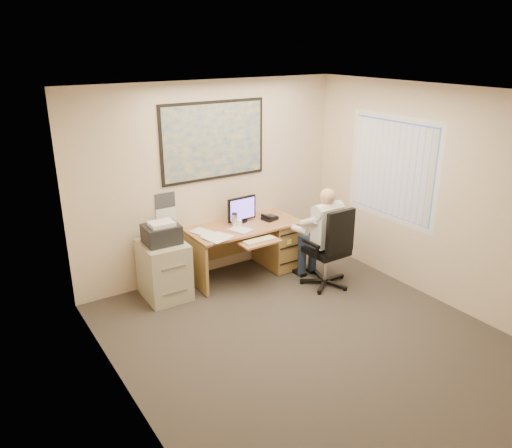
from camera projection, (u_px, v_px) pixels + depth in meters
room_shell at (315, 229)px, 5.12m from camera, size 4.00×4.50×2.70m
desk at (263, 240)px, 7.25m from camera, size 1.60×0.97×1.11m
world_map at (214, 141)px, 6.71m from camera, size 1.56×0.03×1.06m
wall_calendar at (166, 208)px, 6.61m from camera, size 0.28×0.01×0.42m
window_blinds at (392, 169)px, 6.69m from camera, size 0.06×1.40×1.30m
filing_cabinet at (164, 265)px, 6.44m from camera, size 0.55×0.66×1.04m
office_chair at (328, 263)px, 6.75m from camera, size 0.69×0.69×1.14m
person at (326, 237)px, 6.70m from camera, size 0.57×0.80×1.37m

